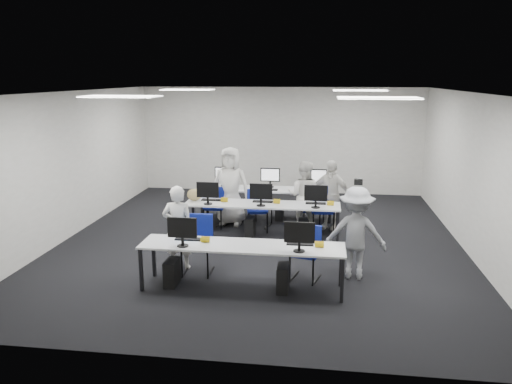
# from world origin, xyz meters

# --- Properties ---
(room) EXTENTS (9.00, 9.02, 3.00)m
(room) POSITION_xyz_m (0.00, 0.00, 1.50)
(room) COLOR black
(room) RESTS_ON ground
(ceiling_panels) EXTENTS (5.20, 4.60, 0.02)m
(ceiling_panels) POSITION_xyz_m (0.00, 0.00, 2.98)
(ceiling_panels) COLOR white
(ceiling_panels) RESTS_ON room
(desk_front) EXTENTS (3.20, 0.70, 0.73)m
(desk_front) POSITION_xyz_m (0.00, -2.40, 0.68)
(desk_front) COLOR silver
(desk_front) RESTS_ON ground
(desk_mid) EXTENTS (3.20, 0.70, 0.73)m
(desk_mid) POSITION_xyz_m (0.00, 0.20, 0.68)
(desk_mid) COLOR silver
(desk_mid) RESTS_ON ground
(desk_back) EXTENTS (3.20, 0.70, 0.73)m
(desk_back) POSITION_xyz_m (0.00, 1.60, 0.68)
(desk_back) COLOR silver
(desk_back) RESTS_ON ground
(equipment_front) EXTENTS (2.51, 0.41, 1.19)m
(equipment_front) POSITION_xyz_m (-0.19, -2.42, 0.36)
(equipment_front) COLOR #0D4BB5
(equipment_front) RESTS_ON desk_front
(equipment_mid) EXTENTS (2.91, 0.41, 1.19)m
(equipment_mid) POSITION_xyz_m (-0.19, 0.18, 0.36)
(equipment_mid) COLOR white
(equipment_mid) RESTS_ON desk_mid
(equipment_back) EXTENTS (2.91, 0.41, 1.19)m
(equipment_back) POSITION_xyz_m (0.19, 1.62, 0.36)
(equipment_back) COLOR white
(equipment_back) RESTS_ON desk_back
(chair_0) EXTENTS (0.50, 0.54, 0.99)m
(chair_0) POSITION_xyz_m (-0.86, -1.84, 0.31)
(chair_0) COLOR navy
(chair_0) RESTS_ON ground
(chair_1) EXTENTS (0.55, 0.57, 0.89)m
(chair_1) POSITION_xyz_m (0.98, -1.88, 0.28)
(chair_1) COLOR navy
(chair_1) RESTS_ON ground
(chair_2) EXTENTS (0.43, 0.47, 0.88)m
(chair_2) POSITION_xyz_m (-1.15, 0.84, 0.28)
(chair_2) COLOR navy
(chair_2) RESTS_ON ground
(chair_3) EXTENTS (0.52, 0.55, 0.89)m
(chair_3) POSITION_xyz_m (-0.16, 0.68, 0.28)
(chair_3) COLOR navy
(chair_3) RESTS_ON ground
(chair_4) EXTENTS (0.54, 0.58, 0.98)m
(chair_4) POSITION_xyz_m (1.24, 0.71, 0.31)
(chair_4) COLOR navy
(chair_4) RESTS_ON ground
(chair_5) EXTENTS (0.54, 0.57, 0.94)m
(chair_5) POSITION_xyz_m (-1.26, 1.03, 0.30)
(chair_5) COLOR navy
(chair_5) RESTS_ON ground
(chair_6) EXTENTS (0.51, 0.54, 0.86)m
(chair_6) POSITION_xyz_m (-0.13, 0.99, 0.27)
(chair_6) COLOR navy
(chair_6) RESTS_ON ground
(chair_7) EXTENTS (0.44, 0.48, 0.81)m
(chair_7) POSITION_xyz_m (0.99, 1.00, 0.26)
(chair_7) COLOR navy
(chair_7) RESTS_ON ground
(handbag) EXTENTS (0.31, 0.20, 0.25)m
(handbag) POSITION_xyz_m (-1.45, 0.27, 0.86)
(handbag) COLOR olive
(handbag) RESTS_ON desk_mid
(student_0) EXTENTS (0.56, 0.38, 1.48)m
(student_0) POSITION_xyz_m (-1.24, -1.67, 0.74)
(student_0) COLOR beige
(student_0) RESTS_ON ground
(student_1) EXTENTS (0.84, 0.72, 1.52)m
(student_1) POSITION_xyz_m (0.83, 0.90, 0.76)
(student_1) COLOR beige
(student_1) RESTS_ON ground
(student_2) EXTENTS (0.89, 0.61, 1.77)m
(student_2) POSITION_xyz_m (-0.82, 1.07, 0.88)
(student_2) COLOR beige
(student_2) RESTS_ON ground
(student_3) EXTENTS (0.97, 0.66, 1.54)m
(student_3) POSITION_xyz_m (1.40, 1.02, 0.77)
(student_3) COLOR beige
(student_3) RESTS_ON ground
(photographer) EXTENTS (1.05, 0.67, 1.55)m
(photographer) POSITION_xyz_m (1.79, -1.70, 0.78)
(photographer) COLOR slate
(photographer) RESTS_ON ground
(dslr_camera) EXTENTS (0.16, 0.19, 0.10)m
(dslr_camera) POSITION_xyz_m (1.81, -1.52, 1.61)
(dslr_camera) COLOR black
(dslr_camera) RESTS_ON photographer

